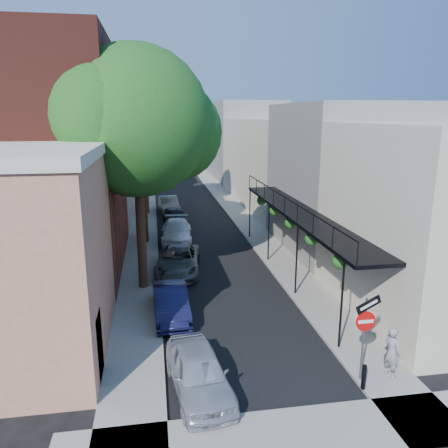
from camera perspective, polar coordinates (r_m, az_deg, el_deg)
name	(u,v)px	position (r m, az deg, el deg)	size (l,w,h in m)	color
ground	(273,413)	(13.71, 6.38, -23.32)	(160.00, 160.00, 0.00)	black
road_surface	(188,205)	(41.42, -4.74, 2.43)	(6.00, 64.00, 0.01)	black
sidewalk_left	(145,206)	(41.30, -10.28, 2.29)	(2.00, 64.00, 0.12)	gray
sidewalk_right	(230,204)	(41.90, 0.72, 2.68)	(2.00, 64.00, 0.12)	gray
sidewalk_cross	(283,436)	(12.93, 7.70, -25.72)	(12.00, 2.00, 0.12)	gray
buildings_left	(80,156)	(39.85, -18.34, 8.49)	(10.10, 59.10, 12.00)	tan
buildings_right	(283,158)	(41.92, 7.68, 8.60)	(9.80, 55.00, 10.00)	beige
sign_post	(365,324)	(14.47, 17.97, -12.36)	(0.89, 0.17, 2.99)	#595B60
bollard	(364,377)	(14.77, 17.80, -18.51)	(0.14, 0.14, 0.80)	black
oak_near	(146,125)	(20.73, -10.17, 12.65)	(7.48, 6.80, 11.42)	#382416
oak_mid	(147,135)	(28.72, -10.03, 11.34)	(6.60, 6.00, 10.20)	#382416
oak_far	(148,116)	(37.73, -9.89, 13.76)	(7.70, 7.00, 11.90)	#382416
parked_car_a	(199,372)	(14.08, -3.31, -18.74)	(1.62, 4.03, 1.37)	#A0A5B1
parked_car_b	(171,302)	(18.75, -6.96, -10.14)	(1.39, 3.99, 1.31)	#111337
parked_car_c	(178,261)	(23.71, -5.98, -4.81)	(2.25, 4.88, 1.36)	#54575B
parked_car_d	(177,231)	(29.56, -6.22, -0.96)	(1.96, 4.82, 1.40)	white
parked_car_e	(176,216)	(34.10, -6.33, 1.00)	(1.57, 3.90, 1.33)	black
parked_car_f	(169,205)	(38.36, -7.20, 2.50)	(1.49, 4.28, 1.41)	slate
pedestrian	(392,352)	(15.46, 21.08, -15.31)	(0.62, 0.41, 1.70)	gray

